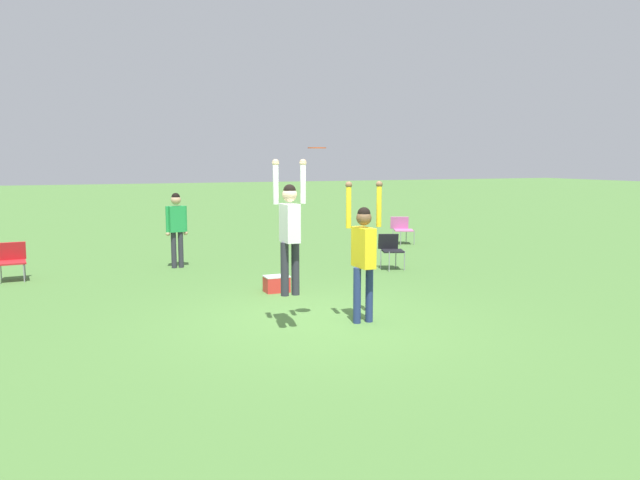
% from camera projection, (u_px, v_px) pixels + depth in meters
% --- Properties ---
extents(ground_plane, '(120.00, 120.00, 0.00)m').
position_uv_depth(ground_plane, '(319.00, 322.00, 9.78)').
color(ground_plane, '#4C7A38').
extents(person_jumping, '(0.53, 0.38, 2.00)m').
position_uv_depth(person_jumping, '(290.00, 225.00, 9.09)').
color(person_jumping, '#2D2D38').
rests_on(person_jumping, ground_plane).
extents(person_defending, '(0.63, 0.48, 2.21)m').
position_uv_depth(person_defending, '(364.00, 248.00, 9.63)').
color(person_defending, navy).
rests_on(person_defending, ground_plane).
extents(frisbee, '(0.27, 0.27, 0.02)m').
position_uv_depth(frisbee, '(317.00, 148.00, 8.98)').
color(frisbee, '#E04C23').
extents(camping_chair_0, '(0.60, 0.64, 0.82)m').
position_uv_depth(camping_chair_0, '(391.00, 248.00, 14.49)').
color(camping_chair_0, gray).
rests_on(camping_chair_0, ground_plane).
extents(camping_chair_1, '(0.72, 0.77, 0.81)m').
position_uv_depth(camping_chair_1, '(402.00, 228.00, 18.89)').
color(camping_chair_1, gray).
rests_on(camping_chair_1, ground_plane).
extents(camping_chair_2, '(0.58, 0.61, 0.80)m').
position_uv_depth(camping_chair_2, '(12.00, 258.00, 13.12)').
color(camping_chair_2, gray).
rests_on(camping_chair_2, ground_plane).
extents(person_spectator_near, '(0.52, 0.26, 1.77)m').
position_uv_depth(person_spectator_near, '(176.00, 223.00, 14.58)').
color(person_spectator_near, '#2D2D38').
rests_on(person_spectator_near, ground_plane).
extents(cooler_box, '(0.47, 0.33, 0.32)m').
position_uv_depth(cooler_box, '(277.00, 284.00, 12.02)').
color(cooler_box, red).
rests_on(cooler_box, ground_plane).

